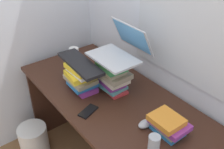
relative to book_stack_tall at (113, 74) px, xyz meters
The scene contains 10 objects.
wall_back 0.53m from the book_stack_tall, 81.74° to the left, with size 6.00×0.06×2.60m.
book_stack_tall is the anchor object (origin of this frame).
book_stack_keyboard_riser 0.23m from the book_stack_tall, 129.62° to the right, with size 0.25×0.19×0.20m.
book_stack_side 0.53m from the book_stack_tall, ahead, with size 0.22×0.18×0.11m.
laptop 0.19m from the book_stack_tall, 90.81° to the left, with size 0.34×0.33×0.22m.
keyboard 0.24m from the book_stack_tall, 129.84° to the right, with size 0.42×0.14×0.02m, color black.
computer_mouse 0.44m from the book_stack_tall, ahead, with size 0.06×0.10×0.04m, color #A5A8AD.
mug 0.59m from the book_stack_tall, behind, with size 0.12×0.08×0.09m.
cell_phone 0.32m from the book_stack_tall, 70.38° to the right, with size 0.07×0.14×0.01m, color black.
wastebasket 1.04m from the book_stack_tall, 136.80° to the right, with size 0.25×0.25×0.28m, color silver.
Camera 1 is at (1.20, -0.91, 1.92)m, focal length 43.23 mm.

